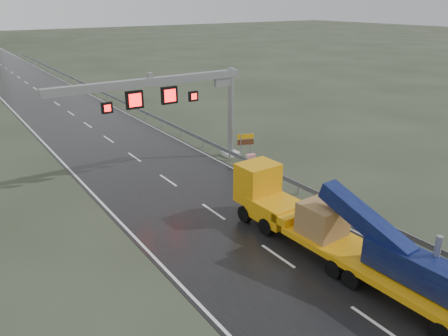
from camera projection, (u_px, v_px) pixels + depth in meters
ground at (338, 298)px, 19.04m from camera, size 400.00×400.00×0.00m
road at (71, 113)px, 49.87m from camera, size 11.00×200.00×0.02m
guardrail at (158, 118)px, 45.12m from camera, size 0.20×140.00×1.40m
sign_gantry at (178, 95)px, 31.99m from camera, size 14.90×1.20×7.42m
heavy_haul_truck at (339, 234)px, 21.17m from camera, size 3.06×17.20×4.02m
exit_sign_pair at (246, 142)px, 34.70m from camera, size 1.26×0.56×2.29m
striped_barrier at (251, 161)px, 33.45m from camera, size 0.75×0.54×1.15m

